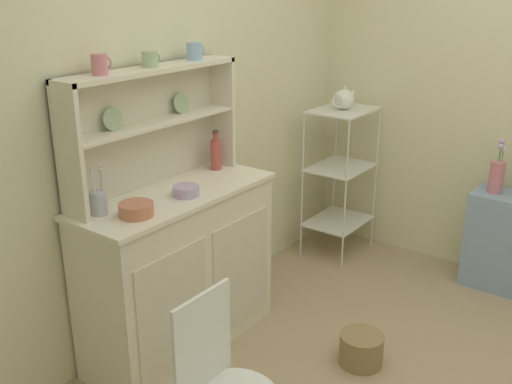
# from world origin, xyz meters

# --- Properties ---
(wall_back) EXTENTS (3.84, 0.05, 2.50)m
(wall_back) POSITION_xyz_m (0.00, 1.62, 1.25)
(wall_back) COLOR beige
(wall_back) RESTS_ON ground
(hutch_cabinet) EXTENTS (1.13, 0.45, 0.90)m
(hutch_cabinet) POSITION_xyz_m (-0.29, 1.37, 0.46)
(hutch_cabinet) COLOR silver
(hutch_cabinet) RESTS_ON ground
(hutch_shelf_unit) EXTENTS (1.06, 0.18, 0.62)m
(hutch_shelf_unit) POSITION_xyz_m (-0.29, 1.53, 1.27)
(hutch_shelf_unit) COLOR beige
(hutch_shelf_unit) RESTS_ON hutch_cabinet
(bakers_rack) EXTENTS (0.47, 0.36, 1.07)m
(bakers_rack) POSITION_xyz_m (1.27, 1.28, 0.66)
(bakers_rack) COLOR silver
(bakers_rack) RESTS_ON ground
(side_shelf_blue) EXTENTS (0.28, 0.48, 0.64)m
(side_shelf_blue) POSITION_xyz_m (1.44, 0.14, 0.32)
(side_shelf_blue) COLOR #849EBC
(side_shelf_blue) RESTS_ON ground
(wire_chair) EXTENTS (0.36, 0.36, 0.85)m
(wire_chair) POSITION_xyz_m (-0.92, 0.56, 0.52)
(wire_chair) COLOR white
(wire_chair) RESTS_ON ground
(floor_basket) EXTENTS (0.23, 0.23, 0.17)m
(floor_basket) POSITION_xyz_m (0.14, 0.49, 0.08)
(floor_basket) COLOR #93754C
(floor_basket) RESTS_ON ground
(cup_rose_0) EXTENTS (0.09, 0.07, 0.09)m
(cup_rose_0) POSITION_xyz_m (-0.60, 1.49, 1.57)
(cup_rose_0) COLOR #D17A84
(cup_rose_0) RESTS_ON hutch_shelf_unit
(cup_sage_1) EXTENTS (0.09, 0.08, 0.08)m
(cup_sage_1) POSITION_xyz_m (-0.30, 1.49, 1.56)
(cup_sage_1) COLOR #9EB78E
(cup_sage_1) RESTS_ON hutch_shelf_unit
(cup_sky_2) EXTENTS (0.09, 0.08, 0.09)m
(cup_sky_2) POSITION_xyz_m (0.02, 1.49, 1.56)
(cup_sky_2) COLOR #8EB2D1
(cup_sky_2) RESTS_ON hutch_shelf_unit
(bowl_mixing_large) EXTENTS (0.16, 0.16, 0.06)m
(bowl_mixing_large) POSITION_xyz_m (-0.62, 1.29, 0.93)
(bowl_mixing_large) COLOR #C67556
(bowl_mixing_large) RESTS_ON hutch_cabinet
(bowl_floral_medium) EXTENTS (0.13, 0.13, 0.05)m
(bowl_floral_medium) POSITION_xyz_m (-0.29, 1.29, 0.92)
(bowl_floral_medium) COLOR #B79ECC
(bowl_floral_medium) RESTS_ON hutch_cabinet
(jam_bottle) EXTENTS (0.06, 0.06, 0.23)m
(jam_bottle) POSITION_xyz_m (0.13, 1.45, 0.99)
(jam_bottle) COLOR #B74C47
(jam_bottle) RESTS_ON hutch_cabinet
(utensil_jar) EXTENTS (0.08, 0.08, 0.24)m
(utensil_jar) POSITION_xyz_m (-0.71, 1.45, 0.96)
(utensil_jar) COLOR #B2B7C6
(utensil_jar) RESTS_ON hutch_cabinet
(porcelain_teapot) EXTENTS (0.23, 0.14, 0.16)m
(porcelain_teapot) POSITION_xyz_m (1.27, 1.28, 1.14)
(porcelain_teapot) COLOR white
(porcelain_teapot) RESTS_ON bakers_rack
(flower_vase) EXTENTS (0.09, 0.09, 0.35)m
(flower_vase) POSITION_xyz_m (1.44, 0.26, 0.75)
(flower_vase) COLOR #D17A84
(flower_vase) RESTS_ON side_shelf_blue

